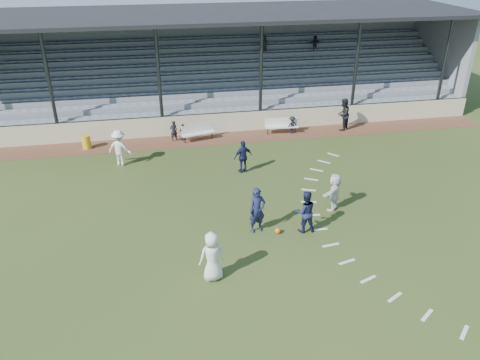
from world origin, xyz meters
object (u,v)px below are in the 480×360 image
object	(u,v)px
trash_bin	(86,142)
player_white_lead	(212,256)
official	(343,114)
bench_left	(198,131)
football	(278,231)
player_navy_lead	(257,210)
bench_right	(281,124)

from	to	relation	value
trash_bin	player_white_lead	bearing A→B (deg)	-66.60
trash_bin	official	size ratio (longest dim) A/B	0.39
bench_left	trash_bin	distance (m)	6.36
trash_bin	football	bearing A→B (deg)	-50.82
player_navy_lead	official	bearing A→B (deg)	38.36
bench_right	football	xyz separation A→B (m)	(-3.02, -10.63, -0.46)
trash_bin	player_navy_lead	world-z (taller)	player_navy_lead
bench_left	bench_right	size ratio (longest dim) A/B	1.01
bench_right	player_white_lead	size ratio (longest dim) A/B	1.08
bench_right	player_navy_lead	size ratio (longest dim) A/B	1.04
bench_left	football	distance (m)	10.68
player_white_lead	official	size ratio (longest dim) A/B	0.94
player_navy_lead	official	distance (m)	12.73
official	football	bearing A→B (deg)	10.28
bench_left	official	world-z (taller)	official
trash_bin	player_white_lead	world-z (taller)	player_white_lead
football	player_white_lead	distance (m)	3.85
bench_left	football	bearing A→B (deg)	-92.98
bench_right	bench_left	bearing A→B (deg)	-174.45
player_white_lead	bench_left	bearing A→B (deg)	-104.56
player_navy_lead	official	xyz separation A→B (m)	(7.69, 10.14, 0.04)
football	player_navy_lead	xyz separation A→B (m)	(-0.79, 0.33, 0.85)
player_white_lead	football	bearing A→B (deg)	-152.71
player_white_lead	official	world-z (taller)	official
bench_right	trash_bin	distance (m)	11.47
bench_left	player_white_lead	size ratio (longest dim) A/B	1.08
bench_left	player_white_lead	distance (m)	12.80
football	official	xyz separation A→B (m)	(6.90, 10.48, 0.90)
player_navy_lead	official	size ratio (longest dim) A/B	0.98
football	bench_left	bearing A→B (deg)	101.31
trash_bin	player_navy_lead	bearing A→B (deg)	-52.65
bench_right	football	bearing A→B (deg)	-102.18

